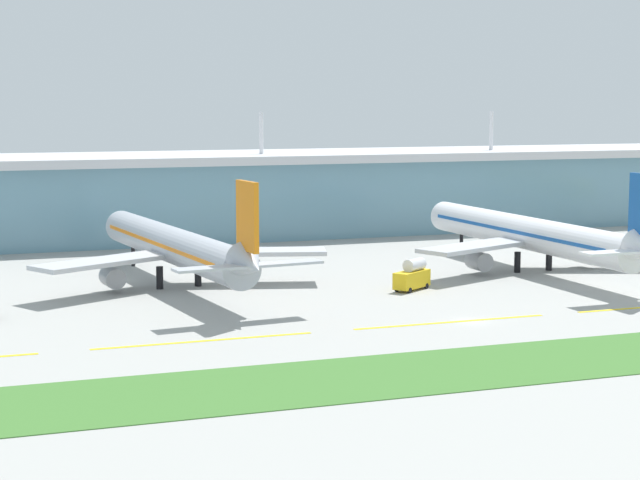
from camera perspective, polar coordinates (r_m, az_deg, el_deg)
ground_plane at (r=149.03m, az=7.92°, el=-4.22°), size 600.00×600.00×0.00m
terminal_building at (r=242.45m, az=-3.45°, el=2.47°), size 288.00×34.00×27.21m
airliner_near_middle at (r=175.84m, az=-7.56°, el=-0.33°), size 48.51×70.09×18.90m
airliner_far_middle at (r=194.36m, az=10.88°, el=0.32°), size 48.79×71.60×18.90m
taxiway_stripe_mid_west at (r=136.24m, az=-6.08°, el=-5.27°), size 28.00×0.70×0.04m
taxiway_stripe_centre at (r=147.89m, az=6.85°, el=-4.28°), size 28.00×0.70×0.04m
grass_verge at (r=129.43m, az=12.76°, el=-6.06°), size 300.00×18.00×0.10m
fuel_truck at (r=171.87m, az=4.85°, el=-1.88°), size 7.43×6.15×4.95m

